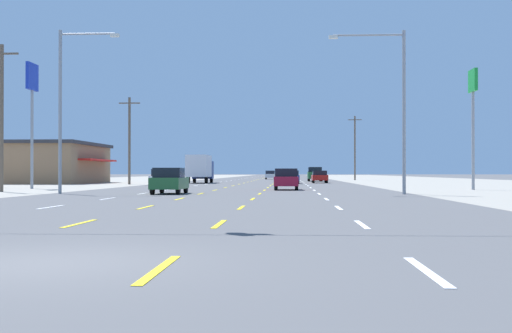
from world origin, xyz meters
The scene contains 22 objects.
ground_plane centered at (0.00, 66.00, 0.00)m, with size 572.00×572.00×0.00m, color #4C4C4F.
lot_apron_left centered at (-24.75, 66.00, 0.00)m, with size 28.00×440.00×0.01m, color gray.
lot_apron_right centered at (24.75, 66.00, 0.00)m, with size 28.00×440.00×0.01m, color gray.
lane_markings centered at (0.00, 104.50, 0.01)m, with size 10.64×227.60×0.01m.
signal_span_wire centered at (0.00, 7.58, 5.40)m, with size 27.19×0.52×9.53m.
hatchback_inner_left_nearest centered at (-3.57, 29.22, 0.78)m, with size 1.72×3.90×1.54m.
hatchback_inner_right_near centered at (3.28, 38.17, 0.78)m, with size 1.72×3.90×1.54m.
hatchback_far_left_mid centered at (-7.16, 45.80, 0.78)m, with size 1.72×3.90×1.54m.
sedan_inner_right_midfar centered at (3.73, 63.55, 0.76)m, with size 1.80×4.50×1.46m.
box_truck_far_left_far centered at (-6.90, 66.80, 1.84)m, with size 2.40×7.20×3.23m.
sedan_far_right_farther centered at (7.11, 68.49, 0.76)m, with size 1.80×4.50×1.46m.
suv_far_right_farthest centered at (7.09, 82.24, 1.03)m, with size 1.98×4.90×1.98m.
hatchback_center_turn_distant_a centered at (0.17, 107.04, 0.78)m, with size 1.72×3.90×1.54m.
suv_inner_right_distant_b centered at (3.61, 120.95, 1.03)m, with size 1.98×4.90×1.98m.
storefront_left_row_2 centered at (-23.88, 64.94, 2.35)m, with size 11.42×15.65×4.66m.
pole_sign_left_row_1 centered at (-16.39, 40.56, 7.36)m, with size 0.24×1.99×9.72m.
pole_sign_right_row_1 centered at (16.84, 39.13, 6.46)m, with size 0.24×1.73×8.75m.
streetlight_left_row_0 centered at (-9.81, 29.22, 5.60)m, with size 3.65×0.26×9.77m.
streetlight_right_row_0 centered at (9.68, 29.22, 5.57)m, with size 4.44×0.26×9.53m.
utility_pole_left_row_0 centered at (-15.18, 32.48, 4.99)m, with size 2.20×0.26×9.59m.
utility_pole_left_row_1 centered at (-13.06, 58.02, 4.72)m, with size 2.20×0.26×9.05m.
utility_pole_right_row_2 centered at (14.04, 96.23, 5.33)m, with size 2.20×0.26×10.26m.
Camera 1 is at (3.47, -9.12, 1.29)m, focal length 45.99 mm.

